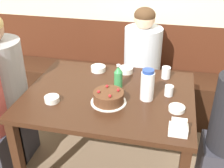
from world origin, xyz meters
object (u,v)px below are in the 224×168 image
Objects in this scene: bench_seat at (127,93)px; bowl_side_dish at (98,69)px; bowl_rice_small at (52,99)px; glass_water_tall at (166,73)px; glass_tumbler_short at (169,91)px; water_pitcher at (147,85)px; soju_bottle at (118,77)px; napkin_holder at (178,128)px; birthday_cake at (109,97)px; bowl_soup_white at (126,70)px; bowl_sauce_shallow at (177,109)px; person_dark_striped at (142,71)px; person_teal_shirt at (2,92)px.

bench_seat is 21.31× the size of bowl_side_dish.
glass_water_tall is (0.74, 0.53, 0.03)m from bowl_rice_small.
glass_tumbler_short is (0.04, -0.27, -0.01)m from glass_water_tall.
water_pitcher reaches higher than soju_bottle.
napkin_holder is 1.18× the size of glass_water_tall.
birthday_cake reaches higher than bowl_side_dish.
water_pitcher reaches higher than glass_tumbler_short.
bench_seat is at bearing 91.49° from birthday_cake.
birthday_cake reaches higher than bowl_rice_small.
birthday_cake is 0.44m from glass_tumbler_short.
bowl_sauce_shallow is at bearing -48.49° from bowl_soup_white.
person_dark_striped is (-0.27, 0.67, -0.19)m from glass_tumbler_short.
water_pitcher is 2.21× the size of bowl_rice_small.
soju_bottle reaches higher than glass_water_tall.
glass_tumbler_short is at bearing 29.05° from water_pitcher.
bowl_rice_small reaches higher than bench_seat.
soju_bottle is 2.46× the size of glass_tumbler_short.
water_pitcher reaches higher than bench_seat.
soju_bottle is at bearing 133.93° from napkin_holder.
bowl_soup_white is 0.70m from bowl_rice_small.
bowl_rice_small is (-0.36, -1.03, 0.50)m from bench_seat.
bowl_rice_small is 1.36× the size of glass_tumbler_short.
bench_seat is 1.18m from bowl_sauce_shallow.
bowl_soup_white is at bearing -14.04° from person_dark_striped.
person_dark_striped is at bearing 61.40° from bowl_rice_small.
glass_tumbler_short reaches higher than bowl_sauce_shallow.
person_dark_striped is (-0.24, 0.40, -0.20)m from glass_water_tall.
napkin_holder is 0.90× the size of bowl_side_dish.
birthday_cake is 2.01× the size of bowl_side_dish.
water_pitcher reaches higher than bowl_sauce_shallow.
person_dark_striped is (0.32, 0.40, -0.17)m from bowl_side_dish.
water_pitcher is at bearing -60.25° from bowl_soup_white.
glass_water_tall is at bearing -52.10° from bench_seat.
birthday_cake is 0.49m from bowl_soup_white.
bench_seat is 10.59× the size of birthday_cake.
napkin_holder is at bearing -87.18° from bowl_sauce_shallow.
glass_tumbler_short is (0.15, 0.08, -0.07)m from water_pitcher.
person_teal_shirt reaches higher than soju_bottle.
glass_water_tall is at bearing 16.05° from person_teal_shirt.
napkin_holder is at bearing -46.28° from bowl_side_dish.
glass_water_tall is (0.36, 0.46, 0.01)m from birthday_cake.
glass_water_tall is 1.24× the size of glass_tumbler_short.
bowl_side_dish is (-0.67, 0.70, -0.02)m from napkin_holder.
napkin_holder is at bearing -57.29° from water_pitcher.
person_dark_striped reaches higher than bowl_soup_white.
soju_bottle is 0.65m from napkin_holder.
person_teal_shirt is (-1.14, -0.01, -0.19)m from water_pitcher.
bowl_rice_small is 0.85m from bowl_sauce_shallow.
bowl_soup_white is 0.98× the size of bowl_side_dish.
glass_tumbler_short is (0.42, -0.76, 0.52)m from bench_seat.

